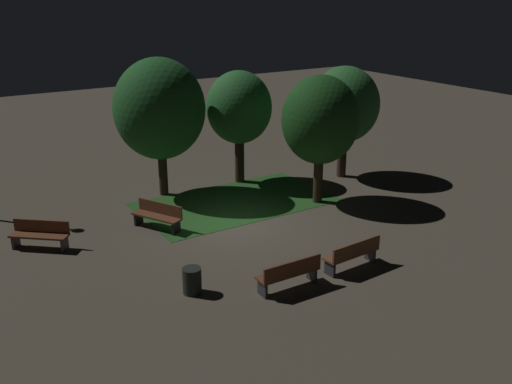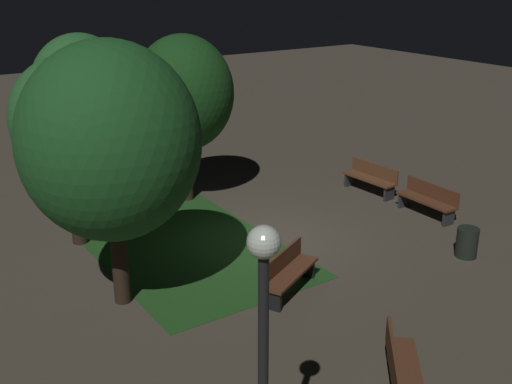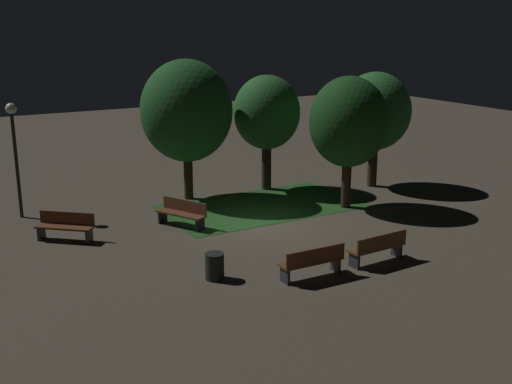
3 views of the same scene
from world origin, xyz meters
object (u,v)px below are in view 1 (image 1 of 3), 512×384
Objects in this scene: tree_lawn_side at (320,120)px; trash_bin at (192,281)px; bench_near_trees at (290,273)px; bench_by_lamp at (158,215)px; tree_left_canopy at (159,109)px; bench_path_side at (40,234)px; tree_back_left at (344,105)px; tree_tall_center at (239,108)px; bench_front_left at (353,253)px.

trash_bin is at bearing -152.73° from tree_lawn_side.
tree_lawn_side is at bearing 45.47° from bench_near_trees.
bench_by_lamp is 4.43m from tree_left_canopy.
tree_back_left is (12.54, 0.56, 2.58)m from bench_path_side.
tree_lawn_side is at bearing -40.66° from tree_left_canopy.
tree_lawn_side is (1.22, -3.63, 0.04)m from tree_tall_center.
bench_near_trees is 2.58m from trash_bin.
bench_path_side is (-3.68, 0.51, 0.00)m from bench_by_lamp.
trash_bin is at bearing -102.49° from bench_by_lamp.
bench_path_side is at bearing 138.99° from bench_front_left.
tree_lawn_side reaches higher than trash_bin.
tree_tall_center is at bearing 108.51° from tree_lawn_side.
tree_back_left is at bearing 41.84° from bench_near_trees.
bench_path_side is 2.35× the size of trash_bin.
bench_front_left is 4.65m from trash_bin.
tree_lawn_side is 6.63× the size of trash_bin.
bench_near_trees is at bearing -138.16° from tree_back_left.
bench_path_side is at bearing -165.14° from tree_tall_center.
tree_left_canopy is 3.32m from tree_tall_center.
tree_tall_center reaches higher than bench_by_lamp.
bench_path_side is (-4.95, 6.24, 0.00)m from bench_near_trees.
bench_front_left and bench_by_lamp have the same top height.
tree_tall_center is at bearing -4.19° from tree_left_canopy.
bench_path_side is 0.32× the size of tree_left_canopy.
bench_front_left and bench_path_side have the same top height.
bench_front_left is 0.39× the size of tree_back_left.
bench_by_lamp is 0.39× the size of tree_back_left.
tree_left_canopy reaches higher than tree_tall_center.
trash_bin is (-4.49, 1.22, -0.12)m from bench_front_left.
tree_back_left reaches higher than trash_bin.
bench_near_trees is 5.87m from bench_by_lamp.
tree_tall_center is (3.30, -0.24, -0.28)m from tree_left_canopy.
tree_back_left is at bearing 34.57° from tree_lawn_side.
tree_lawn_side is at bearing -8.04° from bench_path_side.
trash_bin is at bearing -128.75° from tree_tall_center.
bench_by_lamp is (-3.49, 5.73, 0.00)m from bench_front_left.
tree_lawn_side reaches higher than bench_near_trees.
tree_back_left is at bearing -22.95° from tree_tall_center.
bench_path_side is 12.81m from tree_back_left.
tree_back_left is (5.37, 6.79, 2.58)m from bench_front_left.
tree_left_canopy is at bearing 62.86° from bench_by_lamp.
bench_path_side is 10.18m from tree_lawn_side.
bench_near_trees is 0.34× the size of tree_left_canopy.
tree_back_left is at bearing 51.68° from bench_front_left.
bench_near_trees is 0.99× the size of bench_by_lamp.
bench_front_left is at bearing -117.81° from tree_lawn_side.
bench_path_side is 0.36× the size of tree_back_left.
trash_bin is (-1.00, -4.51, -0.12)m from bench_by_lamp.
bench_by_lamp is 4.62m from trash_bin.
tree_left_canopy is at bearing 102.58° from bench_front_left.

